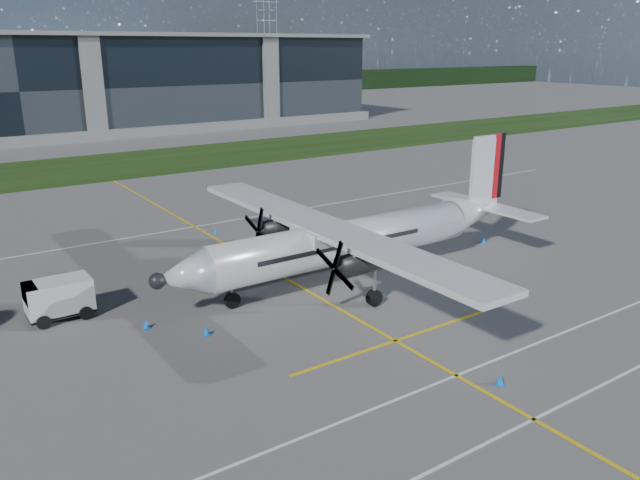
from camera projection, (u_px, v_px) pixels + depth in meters
ground at (82, 183)px, 64.71m from camera, size 400.00×400.00×0.00m
grass_strip at (64, 170)px, 71.01m from camera, size 400.00×18.00×0.04m
terminal_building at (7, 88)px, 94.04m from camera, size 120.00×20.00×15.00m
pylon_east at (267, 41)px, 192.70m from camera, size 9.00×4.60×30.00m
yellow_taxiway_centerline at (242, 253)px, 42.64m from camera, size 0.20×70.00×0.01m
white_lane_line at (479, 447)px, 22.09m from camera, size 90.00×0.15×0.01m
turboprop_aircraft at (357, 215)px, 37.16m from camera, size 25.35×26.29×7.89m
baggage_tug at (59, 299)px, 32.31m from camera, size 3.44×2.07×2.07m
ground_crew_person at (38, 295)px, 32.79m from camera, size 0.92×1.06×2.17m
safety_cone_portwing at (500, 379)px, 26.08m from camera, size 0.36×0.36×0.50m
safety_cone_fwd at (146, 324)px, 31.31m from camera, size 0.36×0.36×0.50m
safety_cone_nose_port at (207, 330)px, 30.56m from camera, size 0.36×0.36×0.50m
safety_cone_tail at (483, 239)px, 44.97m from camera, size 0.36×0.36×0.50m
safety_cone_stbdwing at (215, 230)px, 47.26m from camera, size 0.36×0.36×0.50m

